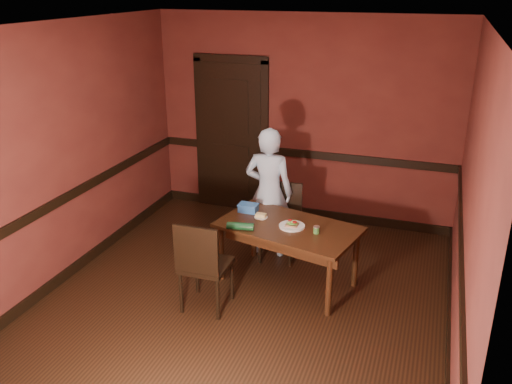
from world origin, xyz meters
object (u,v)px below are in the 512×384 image
Objects in this scene: person at (269,192)px; cheese_saucer at (261,216)px; chair_far at (278,223)px; chair_near at (206,263)px; food_tub at (248,208)px; sandwich_plate at (292,225)px; dining_table at (288,254)px; sauce_jar at (316,230)px.

cheese_saucer is at bearing 95.47° from person.
cheese_saucer is at bearing -106.34° from chair_far.
food_tub is at bearing -98.28° from chair_near.
person is at bearing -100.89° from chair_near.
chair_near is at bearing 77.33° from person.
sandwich_plate is 1.27× the size of food_tub.
dining_table is 0.36m from sandwich_plate.
sandwich_plate is 3.52× the size of sauce_jar.
chair_far is 0.87m from sauce_jar.
sauce_jar is at bearing -19.02° from food_tub.
chair_near is at bearing -135.13° from sandwich_plate.
food_tub is (-0.26, -0.29, 0.28)m from chair_far.
chair_far reaches higher than sauce_jar.
cheese_saucer is 0.22m from food_tub.
chair_far reaches higher than sandwich_plate.
person is (-0.41, 0.60, 0.43)m from dining_table.
chair_far is at bearing 79.48° from cheese_saucer.
person is 5.70× the size of sandwich_plate.
chair_near is 1.35m from person.
chair_far reaches higher than food_tub.
sandwich_plate is at bearing -21.70° from food_tub.
dining_table is 1.50× the size of chair_near.
person is 20.07× the size of sauce_jar.
sandwich_plate is (0.04, -0.02, 0.36)m from dining_table.
person is 0.41m from food_tub.
person reaches higher than cheese_saucer.
person is at bearing 136.52° from sauce_jar.
sauce_jar is (0.58, -0.59, 0.27)m from chair_far.
food_tub reaches higher than dining_table.
person is 7.25× the size of food_tub.
chair_far is 1.25m from chair_near.
chair_far is at bearing 120.22° from sandwich_plate.
food_tub is (-0.18, 0.11, 0.03)m from cheese_saucer.
sandwich_plate is (0.68, 0.68, 0.22)m from chair_near.
chair_far is 3.27× the size of sandwich_plate.
dining_table is 18.74× the size of sauce_jar.
chair_far is 4.17× the size of food_tub.
chair_near is at bearing -119.17° from dining_table.
chair_far is at bearing 134.51° from sauce_jar.
sauce_jar is at bearing -148.30° from chair_near.
chair_far is at bearing 48.97° from food_tub.
sauce_jar is at bearing -1.33° from dining_table.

